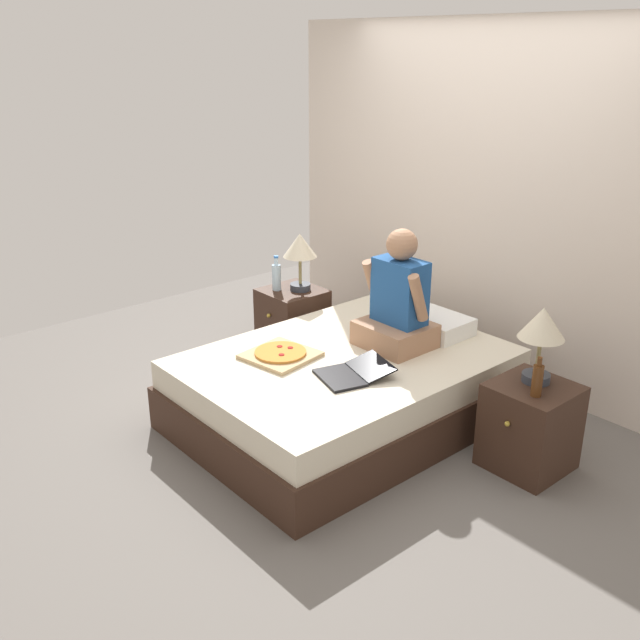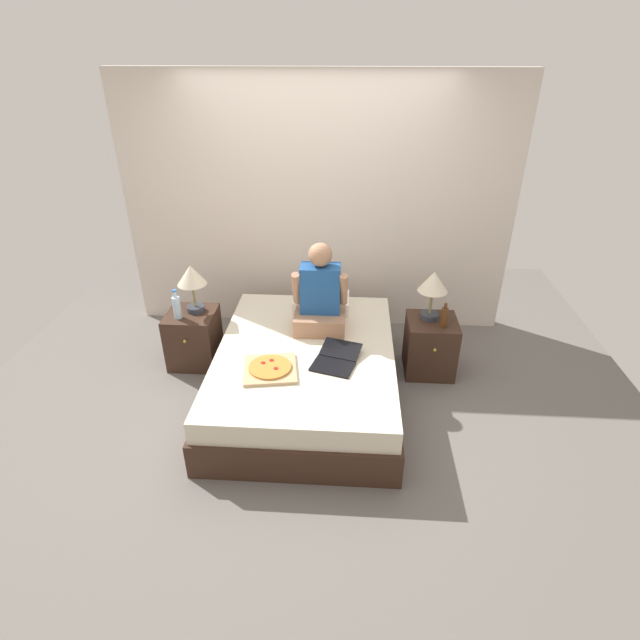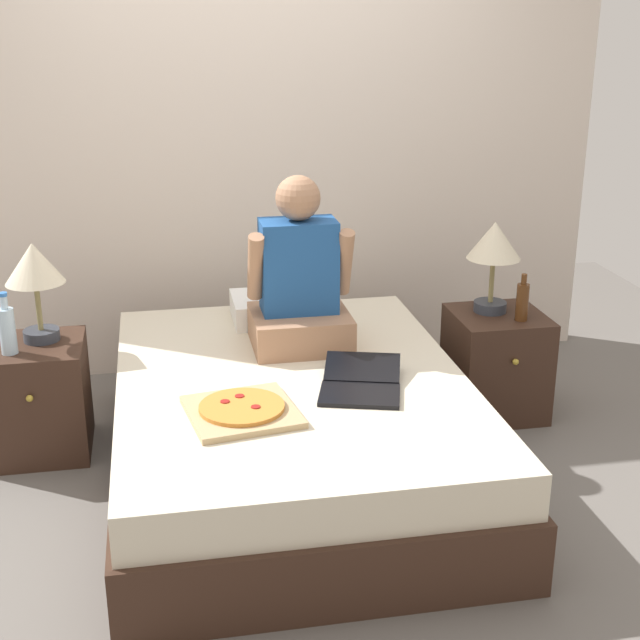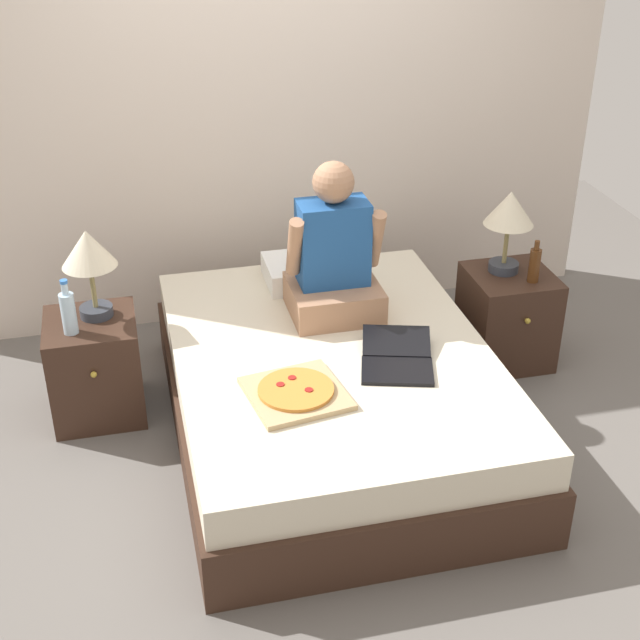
# 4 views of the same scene
# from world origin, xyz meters

# --- Properties ---
(ground_plane) EXTENTS (5.83, 5.83, 0.00)m
(ground_plane) POSITION_xyz_m (0.00, 0.00, 0.00)
(ground_plane) COLOR #66605B
(wall_back) EXTENTS (3.83, 0.12, 2.50)m
(wall_back) POSITION_xyz_m (0.00, 1.37, 1.25)
(wall_back) COLOR beige
(wall_back) RESTS_ON ground
(bed) EXTENTS (1.49, 2.03, 0.47)m
(bed) POSITION_xyz_m (0.00, 0.00, 0.23)
(bed) COLOR #382319
(bed) RESTS_ON ground
(nightstand_left) EXTENTS (0.44, 0.47, 0.52)m
(nightstand_left) POSITION_xyz_m (-1.10, 0.45, 0.26)
(nightstand_left) COLOR #382319
(nightstand_left) RESTS_ON ground
(lamp_on_left_nightstand) EXTENTS (0.26, 0.26, 0.45)m
(lamp_on_left_nightstand) POSITION_xyz_m (-1.06, 0.50, 0.85)
(lamp_on_left_nightstand) COLOR #333842
(lamp_on_left_nightstand) RESTS_ON nightstand_left
(water_bottle) EXTENTS (0.07, 0.07, 0.28)m
(water_bottle) POSITION_xyz_m (-1.18, 0.36, 0.63)
(water_bottle) COLOR silver
(water_bottle) RESTS_ON nightstand_left
(nightstand_right) EXTENTS (0.44, 0.47, 0.52)m
(nightstand_right) POSITION_xyz_m (1.10, 0.45, 0.26)
(nightstand_right) COLOR #382319
(nightstand_right) RESTS_ON ground
(lamp_on_right_nightstand) EXTENTS (0.26, 0.26, 0.45)m
(lamp_on_right_nightstand) POSITION_xyz_m (1.07, 0.50, 0.85)
(lamp_on_right_nightstand) COLOR #333842
(lamp_on_right_nightstand) RESTS_ON nightstand_right
(beer_bottle) EXTENTS (0.06, 0.06, 0.23)m
(beer_bottle) POSITION_xyz_m (1.17, 0.35, 0.62)
(beer_bottle) COLOR #512D14
(beer_bottle) RESTS_ON nightstand_right
(pillow) EXTENTS (0.52, 0.34, 0.12)m
(pillow) POSITION_xyz_m (0.08, 0.73, 0.53)
(pillow) COLOR white
(pillow) RESTS_ON bed
(person_seated) EXTENTS (0.47, 0.40, 0.78)m
(person_seated) POSITION_xyz_m (0.10, 0.37, 0.75)
(person_seated) COLOR #A37556
(person_seated) RESTS_ON bed
(laptop) EXTENTS (0.42, 0.49, 0.07)m
(laptop) POSITION_xyz_m (0.25, -0.19, 0.49)
(laptop) COLOR black
(laptop) RESTS_ON bed
(pizza_box) EXTENTS (0.46, 0.46, 0.05)m
(pizza_box) POSITION_xyz_m (-0.24, -0.33, 0.49)
(pizza_box) COLOR tan
(pizza_box) RESTS_ON bed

